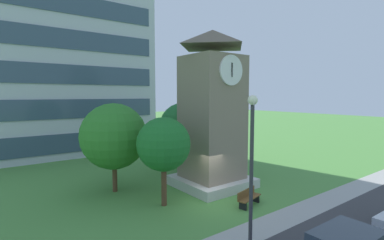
% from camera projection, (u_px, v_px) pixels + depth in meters
% --- Properties ---
extents(ground_plane, '(160.00, 160.00, 0.00)m').
position_uv_depth(ground_plane, '(213.00, 201.00, 16.57)').
color(ground_plane, '#4C893D').
extents(kerb_strip, '(120.00, 1.60, 0.01)m').
position_uv_depth(kerb_strip, '(267.00, 225.00, 13.47)').
color(kerb_strip, '#9E9E99').
rests_on(kerb_strip, ground).
extents(office_building, '(19.40, 14.95, 28.80)m').
position_uv_depth(office_building, '(44.00, 19.00, 31.62)').
color(office_building, '#B7BCC6').
rests_on(office_building, ground).
extents(clock_tower, '(4.51, 4.51, 10.28)m').
position_uv_depth(clock_tower, '(212.00, 118.00, 19.01)').
color(clock_tower, gray).
rests_on(clock_tower, ground).
extents(park_bench, '(1.86, 0.87, 0.88)m').
position_uv_depth(park_bench, '(248.00, 197.00, 15.88)').
color(park_bench, brown).
rests_on(park_bench, ground).
extents(street_lamp, '(0.36, 0.36, 6.09)m').
position_uv_depth(street_lamp, '(252.00, 160.00, 10.29)').
color(street_lamp, '#333338').
rests_on(street_lamp, ground).
extents(tree_by_building, '(2.96, 2.96, 4.91)m').
position_uv_depth(tree_by_building, '(164.00, 144.00, 15.64)').
color(tree_by_building, '#513823').
rests_on(tree_by_building, ground).
extents(tree_near_tower, '(4.14, 4.14, 5.60)m').
position_uv_depth(tree_near_tower, '(114.00, 136.00, 17.94)').
color(tree_near_tower, '#513823').
rests_on(tree_near_tower, ground).
extents(tree_streetside, '(3.93, 3.93, 5.46)m').
position_uv_depth(tree_streetside, '(183.00, 126.00, 23.95)').
color(tree_streetside, '#513823').
rests_on(tree_streetside, ground).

